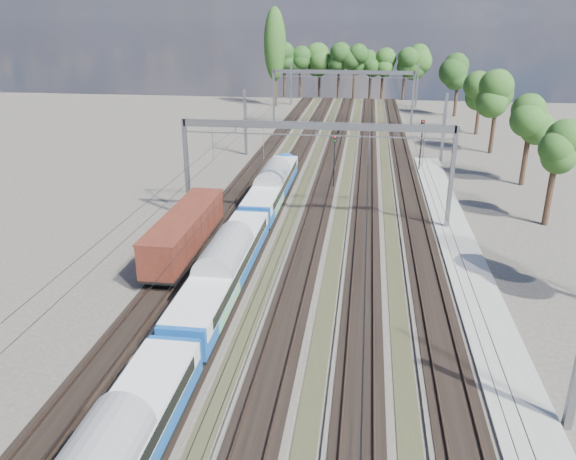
# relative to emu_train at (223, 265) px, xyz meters

# --- Properties ---
(track_bed) EXTENTS (21.00, 130.00, 0.34)m
(track_bed) POSITION_rel_emu_train_xyz_m (4.50, 29.94, -2.22)
(track_bed) COLOR #47423A
(track_bed) RESTS_ON ground
(platform) EXTENTS (3.00, 70.00, 0.30)m
(platform) POSITION_rel_emu_train_xyz_m (16.50, 4.94, -2.17)
(platform) COLOR gray
(platform) RESTS_ON ground
(catenary) EXTENTS (25.65, 130.00, 9.00)m
(catenary) POSITION_rel_emu_train_xyz_m (4.83, 37.63, 4.08)
(catenary) COLOR slate
(catenary) RESTS_ON ground
(tree_belt) EXTENTS (40.14, 99.15, 11.34)m
(tree_belt) POSITION_rel_emu_train_xyz_m (12.20, 78.79, 5.54)
(tree_belt) COLOR black
(tree_belt) RESTS_ON ground
(poplar) EXTENTS (4.40, 4.40, 19.04)m
(poplar) POSITION_rel_emu_train_xyz_m (-10.00, 82.94, 9.57)
(poplar) COLOR black
(poplar) RESTS_ON ground
(emu_train) EXTENTS (2.70, 57.13, 3.94)m
(emu_train) POSITION_rel_emu_train_xyz_m (0.00, 0.00, 0.00)
(emu_train) COLOR black
(emu_train) RESTS_ON ground
(freight_boxcar) EXTENTS (2.72, 13.12, 3.38)m
(freight_boxcar) POSITION_rel_emu_train_xyz_m (-4.50, 6.17, -0.26)
(freight_boxcar) COLOR black
(freight_boxcar) RESTS_ON ground
(worker) EXTENTS (0.55, 0.74, 1.86)m
(worker) POSITION_rel_emu_train_xyz_m (4.51, 54.52, -1.39)
(worker) COLOR black
(worker) RESTS_ON ground
(signal_near) EXTENTS (0.38, 0.35, 5.71)m
(signal_near) POSITION_rel_emu_train_xyz_m (5.53, 25.87, 1.29)
(signal_near) COLOR black
(signal_near) RESTS_ON ground
(signal_far) EXTENTS (0.42, 0.39, 6.12)m
(signal_far) POSITION_rel_emu_train_xyz_m (15.14, 34.24, 1.55)
(signal_far) COLOR black
(signal_far) RESTS_ON ground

